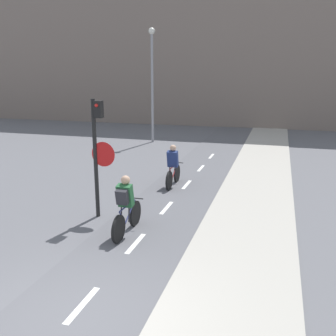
{
  "coord_description": "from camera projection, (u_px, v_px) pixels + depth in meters",
  "views": [
    {
      "loc": [
        3.01,
        -4.48,
        3.86
      ],
      "look_at": [
        0.0,
        5.65,
        1.2
      ],
      "focal_mm": 40.0,
      "sensor_mm": 36.0,
      "label": 1
    }
  ],
  "objects": [
    {
      "name": "ground_plane",
      "position": [
        67.0,
        324.0,
        5.94
      ],
      "size": [
        120.0,
        120.0,
        0.0
      ],
      "primitive_type": "plane",
      "color": "#5B5B60"
    },
    {
      "name": "cyclist_near",
      "position": [
        126.0,
        207.0,
        9.1
      ],
      "size": [
        0.46,
        1.74,
        1.51
      ],
      "color": "black",
      "rests_on": "ground_plane"
    },
    {
      "name": "street_lamp_far",
      "position": [
        152.0,
        73.0,
        21.04
      ],
      "size": [
        0.36,
        0.36,
        6.34
      ],
      "color": "gray",
      "rests_on": "ground_plane"
    },
    {
      "name": "building_row_background",
      "position": [
        244.0,
        44.0,
        28.64
      ],
      "size": [
        60.0,
        5.2,
        12.2
      ],
      "color": "slate",
      "rests_on": "ground_plane"
    },
    {
      "name": "bike_lane",
      "position": [
        67.0,
        323.0,
        5.95
      ],
      "size": [
        2.44,
        60.0,
        0.02
      ],
      "color": "#56565B",
      "rests_on": "ground_plane"
    },
    {
      "name": "traffic_light_pole",
      "position": [
        98.0,
        146.0,
        9.96
      ],
      "size": [
        0.67,
        0.25,
        3.24
      ],
      "color": "black",
      "rests_on": "ground_plane"
    },
    {
      "name": "cyclist_far",
      "position": [
        173.0,
        168.0,
        13.11
      ],
      "size": [
        0.46,
        1.67,
        1.49
      ],
      "color": "black",
      "rests_on": "ground_plane"
    }
  ]
}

